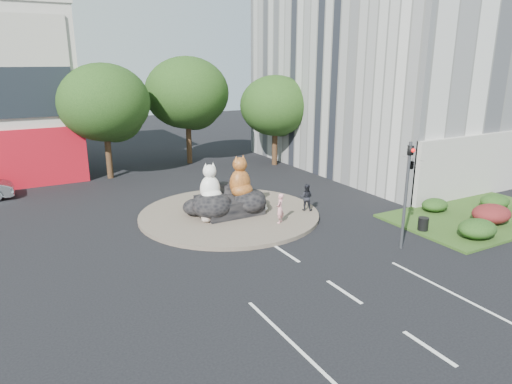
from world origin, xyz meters
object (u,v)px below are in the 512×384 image
(cat_white, at_px, (210,182))
(pedestrian_dark, at_px, (306,197))
(cat_tabby, at_px, (240,176))
(pedestrian_pink, at_px, (280,208))
(kitten_calico, at_px, (206,213))
(kitten_white, at_px, (263,204))
(litter_bin, at_px, (423,224))

(cat_white, distance_m, pedestrian_dark, 5.55)
(pedestrian_dark, bearing_deg, cat_tabby, 14.44)
(cat_white, xyz_separation_m, pedestrian_pink, (2.80, -2.62, -1.16))
(kitten_calico, xyz_separation_m, kitten_white, (3.56, 0.13, -0.08))
(cat_white, relative_size, cat_tabby, 0.90)
(pedestrian_pink, xyz_separation_m, litter_bin, (5.89, -4.26, -0.54))
(cat_white, relative_size, pedestrian_pink, 1.33)
(kitten_calico, xyz_separation_m, pedestrian_dark, (5.75, -0.93, 0.26))
(kitten_white, bearing_deg, pedestrian_pink, -142.51)
(cat_white, xyz_separation_m, litter_bin, (8.69, -6.87, -1.70))
(cat_tabby, xyz_separation_m, kitten_calico, (-2.36, -0.64, -1.56))
(cat_tabby, bearing_deg, pedestrian_pink, -78.31)
(kitten_calico, relative_size, pedestrian_pink, 0.64)
(cat_tabby, xyz_separation_m, pedestrian_pink, (1.00, -2.61, -1.28))
(pedestrian_dark, xyz_separation_m, litter_bin, (3.50, -5.31, -0.52))
(cat_white, xyz_separation_m, pedestrian_dark, (5.19, -1.57, -1.19))
(pedestrian_pink, bearing_deg, kitten_white, -134.48)
(cat_tabby, height_order, pedestrian_pink, cat_tabby)
(pedestrian_pink, bearing_deg, litter_bin, 105.05)
(cat_tabby, relative_size, kitten_white, 2.75)
(cat_tabby, bearing_deg, pedestrian_dark, -33.97)
(kitten_calico, bearing_deg, pedestrian_dark, 11.26)
(cat_white, xyz_separation_m, kitten_white, (2.99, -0.52, -1.53))
(pedestrian_pink, distance_m, pedestrian_dark, 2.61)
(cat_white, bearing_deg, pedestrian_pink, -39.70)
(kitten_calico, bearing_deg, pedestrian_pink, -10.04)
(cat_tabby, distance_m, pedestrian_dark, 3.95)
(kitten_calico, distance_m, litter_bin, 11.16)
(pedestrian_dark, bearing_deg, cat_white, 22.37)
(litter_bin, bearing_deg, cat_tabby, 135.08)
(kitten_white, height_order, pedestrian_pink, pedestrian_pink)
(cat_white, height_order, kitten_white, cat_white)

